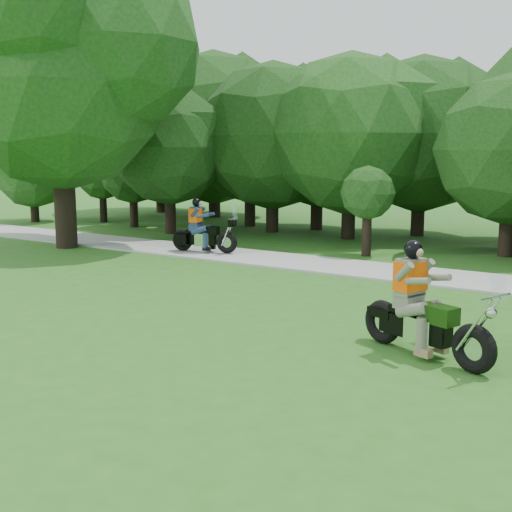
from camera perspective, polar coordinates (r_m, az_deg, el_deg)
The scene contains 6 objects.
ground at distance 9.77m, azimuth -4.84°, elevation -9.13°, with size 100.00×100.00×0.00m, color #2A611B.
walkway at distance 16.62m, azimuth 12.30°, elevation -1.46°, with size 60.00×2.20×0.06m, color #969691.
tree_line at distance 22.67m, azimuth 20.17°, elevation 10.28°, with size 40.50×12.47×7.65m.
big_tree_west at distance 21.70m, azimuth -16.51°, elevation 16.07°, with size 8.64×6.56×9.96m.
chopper_motorcycle at distance 10.06m, azimuth 14.34°, elevation -5.01°, with size 2.39×1.29×1.76m.
touring_motorcycle at distance 19.34m, azimuth -4.97°, elevation 2.10°, with size 2.12×0.95×1.63m.
Camera 1 is at (5.71, -7.30, 3.10)m, focal length 45.00 mm.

